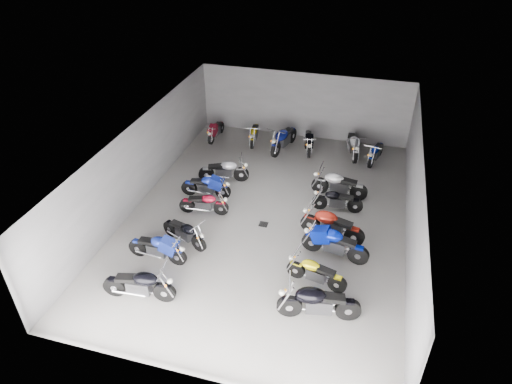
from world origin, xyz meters
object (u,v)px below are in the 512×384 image
at_px(motorcycle_left_c, 185,232).
at_px(motorcycle_right_c, 334,243).
at_px(motorcycle_left_b, 158,248).
at_px(motorcycle_back_d, 309,141).
at_px(motorcycle_back_b, 254,134).
at_px(drain_grate, 263,224).
at_px(motorcycle_left_f, 224,170).
at_px(motorcycle_right_e, 337,200).
at_px(motorcycle_back_e, 353,144).
at_px(motorcycle_right_f, 339,184).
at_px(motorcycle_back_a, 216,130).
at_px(motorcycle_left_d, 204,203).
at_px(motorcycle_right_b, 316,272).
at_px(motorcycle_right_a, 318,303).
at_px(motorcycle_left_a, 140,285).
at_px(motorcycle_back_c, 284,139).
at_px(motorcycle_right_d, 331,225).
at_px(motorcycle_back_f, 376,153).
at_px(motorcycle_left_e, 206,186).

relative_size(motorcycle_left_c, motorcycle_right_c, 0.82).
height_order(motorcycle_left_b, motorcycle_back_d, motorcycle_left_b).
distance_m(motorcycle_left_b, motorcycle_back_b, 8.97).
relative_size(drain_grate, motorcycle_left_f, 0.16).
distance_m(motorcycle_left_b, motorcycle_right_e, 6.83).
xyz_separation_m(motorcycle_back_b, motorcycle_back_d, (2.65, -0.11, 0.03)).
xyz_separation_m(motorcycle_left_f, motorcycle_back_e, (4.92, 3.71, 0.03)).
bearing_deg(motorcycle_left_b, motorcycle_back_b, 177.97).
distance_m(motorcycle_right_f, motorcycle_back_a, 7.26).
relative_size(motorcycle_left_d, motorcycle_right_e, 0.98).
bearing_deg(motorcycle_right_b, motorcycle_right_a, -156.60).
distance_m(motorcycle_right_a, motorcycle_right_e, 5.37).
distance_m(motorcycle_right_a, motorcycle_back_b, 10.99).
xyz_separation_m(motorcycle_left_a, motorcycle_right_e, (5.03, 6.03, -0.07)).
bearing_deg(motorcycle_right_b, motorcycle_back_c, 30.79).
bearing_deg(drain_grate, motorcycle_left_d, 177.89).
bearing_deg(motorcycle_back_a, motorcycle_back_e, -177.00).
bearing_deg(motorcycle_back_c, motorcycle_right_d, 131.37).
height_order(motorcycle_left_b, motorcycle_right_c, motorcycle_right_c).
relative_size(motorcycle_left_f, motorcycle_right_a, 0.87).
bearing_deg(motorcycle_right_d, motorcycle_back_e, 9.71).
xyz_separation_m(motorcycle_left_d, motorcycle_right_b, (4.60, -2.56, 0.01)).
height_order(motorcycle_left_b, motorcycle_left_c, motorcycle_left_b).
xyz_separation_m(motorcycle_left_b, motorcycle_right_a, (5.39, -1.01, 0.07)).
bearing_deg(motorcycle_back_f, motorcycle_left_e, 51.06).
relative_size(motorcycle_left_d, motorcycle_right_d, 0.82).
xyz_separation_m(motorcycle_left_d, motorcycle_right_c, (4.97, -1.14, 0.09)).
bearing_deg(motorcycle_right_e, motorcycle_right_d, 174.95).
bearing_deg(motorcycle_back_a, motorcycle_right_b, 128.44).
bearing_deg(motorcycle_back_a, motorcycle_right_f, 153.52).
relative_size(motorcycle_left_c, motorcycle_left_e, 0.92).
relative_size(motorcycle_left_e, motorcycle_back_a, 1.09).
bearing_deg(motorcycle_right_c, motorcycle_back_a, 52.22).
relative_size(motorcycle_back_b, motorcycle_back_c, 0.81).
xyz_separation_m(drain_grate, motorcycle_right_f, (2.38, 2.60, 0.53)).
distance_m(motorcycle_left_d, motorcycle_back_e, 7.82).
bearing_deg(motorcycle_left_f, motorcycle_back_e, 111.96).
bearing_deg(motorcycle_right_c, motorcycle_right_d, 22.03).
height_order(motorcycle_right_a, motorcycle_right_e, motorcycle_right_a).
bearing_deg(drain_grate, motorcycle_back_e, 67.24).
bearing_deg(motorcycle_right_a, motorcycle_right_c, -13.29).
distance_m(motorcycle_right_f, motorcycle_back_e, 3.58).
distance_m(motorcycle_left_a, motorcycle_right_f, 8.62).
relative_size(motorcycle_back_d, motorcycle_back_e, 0.91).
bearing_deg(motorcycle_left_a, motorcycle_right_b, 105.21).
bearing_deg(drain_grate, motorcycle_left_b, -135.74).
relative_size(motorcycle_left_a, motorcycle_back_c, 0.95).
height_order(motorcycle_right_d, motorcycle_back_f, motorcycle_right_d).
relative_size(drain_grate, motorcycle_back_b, 0.17).
bearing_deg(motorcycle_back_a, motorcycle_back_b, -174.50).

